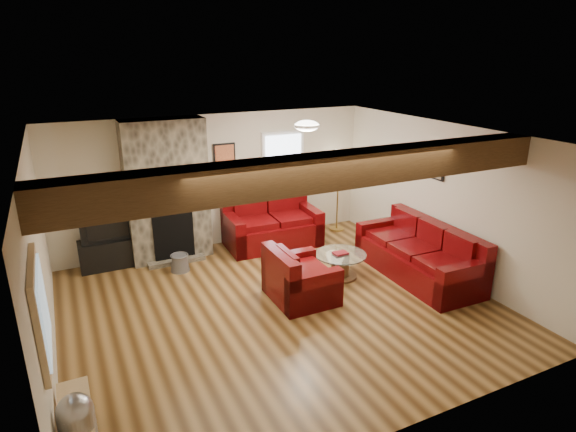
# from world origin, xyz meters

# --- Properties ---
(room) EXTENTS (8.00, 8.00, 8.00)m
(room) POSITION_xyz_m (0.00, 0.00, 1.25)
(room) COLOR #4E3114
(room) RESTS_ON ground
(floor) EXTENTS (6.00, 6.00, 0.00)m
(floor) POSITION_xyz_m (0.00, 0.00, 0.00)
(floor) COLOR #4E3114
(floor) RESTS_ON ground
(oak_beam) EXTENTS (6.00, 0.36, 0.38)m
(oak_beam) POSITION_xyz_m (0.00, -1.25, 2.31)
(oak_beam) COLOR #372310
(oak_beam) RESTS_ON room
(chimney_breast) EXTENTS (1.40, 0.67, 2.50)m
(chimney_breast) POSITION_xyz_m (-1.00, 2.49, 1.22)
(chimney_breast) COLOR #38332B
(chimney_breast) RESTS_ON floor
(back_window) EXTENTS (0.90, 0.08, 1.10)m
(back_window) POSITION_xyz_m (1.35, 2.71, 1.55)
(back_window) COLOR white
(back_window) RESTS_ON room
(hatch_window) EXTENTS (0.08, 1.00, 0.90)m
(hatch_window) POSITION_xyz_m (-2.96, -1.50, 1.45)
(hatch_window) COLOR tan
(hatch_window) RESTS_ON room
(ceiling_dome) EXTENTS (0.40, 0.40, 0.18)m
(ceiling_dome) POSITION_xyz_m (0.90, 0.90, 2.44)
(ceiling_dome) COLOR #F0E4CC
(ceiling_dome) RESTS_ON room
(artwork_back) EXTENTS (0.42, 0.06, 0.52)m
(artwork_back) POSITION_xyz_m (0.15, 2.71, 1.70)
(artwork_back) COLOR black
(artwork_back) RESTS_ON room
(artwork_right) EXTENTS (0.06, 0.55, 0.42)m
(artwork_right) POSITION_xyz_m (2.96, 0.30, 1.75)
(artwork_right) COLOR black
(artwork_right) RESTS_ON room
(sofa_three) EXTENTS (1.02, 2.32, 0.89)m
(sofa_three) POSITION_xyz_m (2.48, -0.08, 0.44)
(sofa_three) COLOR #470505
(sofa_three) RESTS_ON floor
(loveseat) EXTENTS (1.81, 1.10, 0.94)m
(loveseat) POSITION_xyz_m (0.88, 2.23, 0.47)
(loveseat) COLOR #470505
(loveseat) RESTS_ON floor
(armchair_red) EXTENTS (0.88, 1.00, 0.81)m
(armchair_red) POSITION_xyz_m (0.39, 0.08, 0.41)
(armchair_red) COLOR #470505
(armchair_red) RESTS_ON floor
(coffee_table) EXTENTS (0.85, 0.85, 0.44)m
(coffee_table) POSITION_xyz_m (1.31, 0.44, 0.21)
(coffee_table) COLOR #432815
(coffee_table) RESTS_ON floor
(tv_cabinet) EXTENTS (1.01, 0.40, 0.50)m
(tv_cabinet) POSITION_xyz_m (-2.05, 2.53, 0.25)
(tv_cabinet) COLOR black
(tv_cabinet) RESTS_ON floor
(television) EXTENTS (0.87, 0.11, 0.50)m
(television) POSITION_xyz_m (-2.05, 2.53, 0.75)
(television) COLOR black
(television) RESTS_ON tv_cabinet
(floor_lamp) EXTENTS (0.43, 0.43, 1.69)m
(floor_lamp) POSITION_xyz_m (2.45, 2.40, 1.44)
(floor_lamp) COLOR tan
(floor_lamp) RESTS_ON floor
(coal_bucket) EXTENTS (0.32, 0.32, 0.30)m
(coal_bucket) POSITION_xyz_m (-1.02, 1.84, 0.15)
(coal_bucket) COLOR slate
(coal_bucket) RESTS_ON floor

